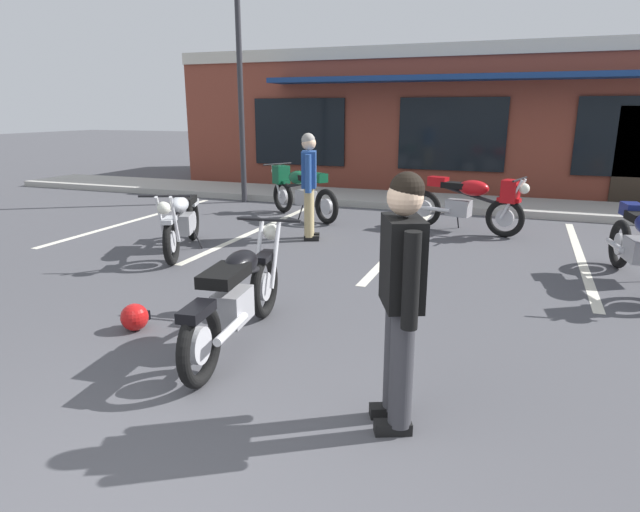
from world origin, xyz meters
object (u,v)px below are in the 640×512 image
person_in_shorts_foreground (309,180)px  motorcycle_black_cruiser (300,190)px  parking_lot_lamp_post (236,41)px  helmet_on_pavement (135,317)px  motorcycle_foreground_classic (237,295)px  motorcycle_blue_standard (182,221)px  person_by_back_row (401,289)px  motorcycle_red_sportbike (470,202)px

person_in_shorts_foreground → motorcycle_black_cruiser: bearing=116.9°
person_in_shorts_foreground → parking_lot_lamp_post: 4.57m
person_in_shorts_foreground → parking_lot_lamp_post: bearing=134.5°
motorcycle_black_cruiser → parking_lot_lamp_post: parking_lot_lamp_post is taller
person_in_shorts_foreground → helmet_on_pavement: person_in_shorts_foreground is taller
motorcycle_foreground_classic → person_in_shorts_foreground: 4.12m
motorcycle_blue_standard → helmet_on_pavement: size_ratio=7.69×
motorcycle_foreground_classic → motorcycle_blue_standard: (-2.35, 2.60, 0.00)m
motorcycle_foreground_classic → person_by_back_row: size_ratio=1.26×
motorcycle_red_sportbike → motorcycle_blue_standard: same height
motorcycle_blue_standard → person_in_shorts_foreground: person_in_shorts_foreground is taller
person_in_shorts_foreground → helmet_on_pavement: size_ratio=6.44×
motorcycle_red_sportbike → person_by_back_row: person_by_back_row is taller
motorcycle_foreground_classic → motorcycle_red_sportbike: (1.44, 5.41, 0.07)m
motorcycle_blue_standard → person_by_back_row: (3.94, -3.36, 0.49)m
motorcycle_black_cruiser → helmet_on_pavement: size_ratio=7.13×
motorcycle_black_cruiser → parking_lot_lamp_post: size_ratio=0.35×
helmet_on_pavement → motorcycle_black_cruiser: bearing=96.8°
motorcycle_black_cruiser → helmet_on_pavement: 5.78m
person_in_shorts_foreground → person_by_back_row: same height
person_by_back_row → helmet_on_pavement: (-2.67, 0.70, -0.82)m
motorcycle_red_sportbike → person_in_shorts_foreground: (-2.34, -1.42, 0.42)m
motorcycle_blue_standard → motorcycle_red_sportbike: bearing=36.5°
motorcycle_black_cruiser → parking_lot_lamp_post: (-1.85, 1.07, 2.87)m
motorcycle_blue_standard → parking_lot_lamp_post: 5.23m
parking_lot_lamp_post → motorcycle_black_cruiser: bearing=-30.1°
person_by_back_row → parking_lot_lamp_post: 9.45m
motorcycle_red_sportbike → parking_lot_lamp_post: bearing=165.2°
motorcycle_blue_standard → person_by_back_row: size_ratio=1.19×
motorcycle_red_sportbike → motorcycle_blue_standard: (-3.78, -2.80, -0.07)m
person_in_shorts_foreground → person_by_back_row: (2.50, -4.75, 0.00)m
person_in_shorts_foreground → helmet_on_pavement: 4.13m
motorcycle_foreground_classic → motorcycle_red_sportbike: bearing=75.1°
motorcycle_red_sportbike → parking_lot_lamp_post: 5.96m
motorcycle_foreground_classic → parking_lot_lamp_post: size_ratio=0.40×
motorcycle_red_sportbike → motorcycle_black_cruiser: (-3.20, 0.27, 0.00)m
motorcycle_blue_standard → parking_lot_lamp_post: bearing=107.0°
helmet_on_pavement → motorcycle_foreground_classic: bearing=2.7°
motorcycle_foreground_classic → helmet_on_pavement: 1.13m
motorcycle_blue_standard → parking_lot_lamp_post: parking_lot_lamp_post is taller
motorcycle_foreground_classic → motorcycle_black_cruiser: same height
motorcycle_foreground_classic → motorcycle_red_sportbike: 5.60m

